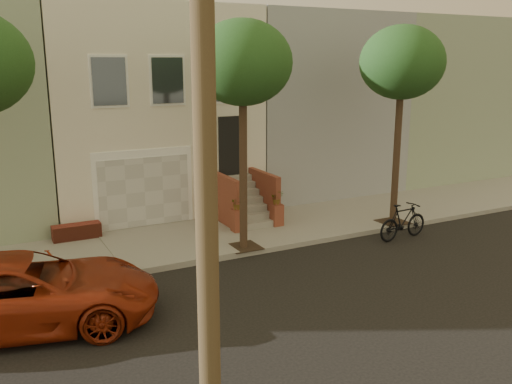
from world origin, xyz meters
TOP-DOWN VIEW (x-y plane):
  - ground at (0.00, 0.00)m, footprint 90.00×90.00m
  - sidewalk at (0.00, 5.35)m, footprint 40.00×3.70m
  - house_row at (0.00, 11.19)m, footprint 33.10×11.70m
  - tree_mid at (1.00, 3.90)m, footprint 2.70×2.57m
  - tree_right at (6.50, 3.90)m, footprint 2.70×2.57m
  - pickup_truck at (-5.01, 1.85)m, footprint 5.89×3.68m
  - motorcycle at (5.86, 2.73)m, footprint 1.92×0.67m

SIDE VIEW (x-z plane):
  - ground at x=0.00m, z-range 0.00..0.00m
  - sidewalk at x=0.00m, z-range 0.00..0.15m
  - motorcycle at x=5.86m, z-range 0.00..1.13m
  - pickup_truck at x=-5.01m, z-range 0.00..1.52m
  - house_row at x=0.00m, z-range 0.14..7.14m
  - tree_mid at x=1.00m, z-range 2.11..8.41m
  - tree_right at x=6.50m, z-range 2.11..8.41m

